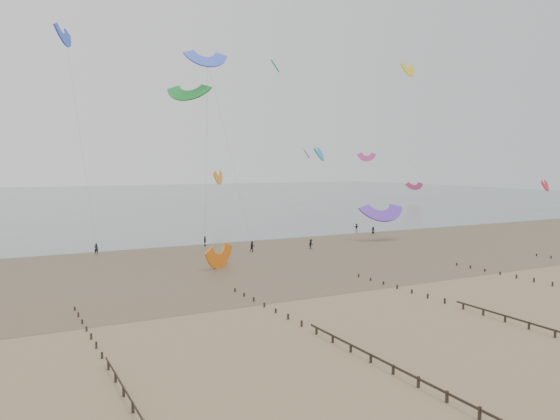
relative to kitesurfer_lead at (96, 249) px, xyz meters
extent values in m
plane|color=brown|center=(24.00, -47.92, -0.94)|extent=(500.00, 500.00, 0.00)
plane|color=#475654|center=(24.00, 152.08, -0.91)|extent=(500.00, 500.00, 0.00)
plane|color=#473A28|center=(24.00, -12.92, -0.92)|extent=(500.00, 500.00, 0.00)
ellipsoid|color=slate|center=(6.00, -25.92, -0.93)|extent=(23.60, 14.36, 0.01)
ellipsoid|color=slate|center=(36.00, -9.92, -0.93)|extent=(33.64, 18.32, 0.01)
ellipsoid|color=slate|center=(69.00, -17.92, -0.93)|extent=(19.65, 13.67, 0.01)
cube|color=black|center=(-8.00, -62.24, -0.62)|extent=(0.16, 0.16, 0.74)
cube|color=black|center=(-8.00, -59.61, -0.63)|extent=(0.16, 0.16, 0.71)
cube|color=black|center=(-8.00, -56.97, -0.65)|extent=(0.16, 0.16, 0.68)
cube|color=black|center=(-8.00, -54.34, -0.66)|extent=(0.16, 0.16, 0.65)
cube|color=black|center=(-8.00, -51.71, -0.68)|extent=(0.16, 0.16, 0.62)
cube|color=black|center=(-8.00, -49.08, -0.69)|extent=(0.16, 0.16, 0.59)
cube|color=black|center=(-8.00, -46.45, -0.71)|extent=(0.16, 0.16, 0.57)
cube|color=black|center=(-8.00, -43.82, -0.72)|extent=(0.16, 0.16, 0.54)
cube|color=black|center=(-8.00, -41.18, -0.73)|extent=(0.16, 0.16, 0.51)
cube|color=black|center=(-8.00, -38.55, -0.75)|extent=(0.16, 0.16, 0.48)
cube|color=black|center=(-8.00, -35.92, -0.76)|extent=(0.16, 0.16, 0.45)
cube|color=black|center=(10.00, -72.76, -0.56)|extent=(0.16, 0.16, 0.86)
cube|color=black|center=(10.00, -70.13, -0.58)|extent=(0.16, 0.16, 0.83)
cube|color=black|center=(10.00, -67.50, -0.59)|extent=(0.16, 0.16, 0.80)
cube|color=black|center=(10.00, -64.87, -0.60)|extent=(0.16, 0.16, 0.77)
cube|color=black|center=(10.00, -62.24, -0.62)|extent=(0.16, 0.16, 0.74)
cube|color=black|center=(10.00, -59.61, -0.63)|extent=(0.16, 0.16, 0.71)
cube|color=black|center=(10.00, -56.97, -0.65)|extent=(0.16, 0.16, 0.68)
cube|color=black|center=(10.00, -54.34, -0.66)|extent=(0.16, 0.16, 0.65)
cube|color=black|center=(10.00, -51.71, -0.68)|extent=(0.16, 0.16, 0.62)
cube|color=black|center=(10.00, -49.08, -0.69)|extent=(0.16, 0.16, 0.59)
cube|color=black|center=(10.00, -46.45, -0.71)|extent=(0.16, 0.16, 0.57)
cube|color=black|center=(10.00, -43.82, -0.72)|extent=(0.16, 0.16, 0.54)
cube|color=black|center=(10.00, -41.18, -0.73)|extent=(0.16, 0.16, 0.51)
cube|color=black|center=(10.00, -38.55, -0.75)|extent=(0.16, 0.16, 0.48)
cube|color=black|center=(10.00, -35.92, -0.76)|extent=(0.16, 0.16, 0.45)
cube|color=black|center=(10.00, -69.67, -0.32)|extent=(0.06, 32.50, 0.18)
cube|color=black|center=(28.00, -64.87, -0.60)|extent=(0.16, 0.16, 0.77)
cube|color=black|center=(28.00, -62.24, -0.62)|extent=(0.16, 0.16, 0.74)
cube|color=black|center=(28.00, -59.61, -0.63)|extent=(0.16, 0.16, 0.71)
cube|color=black|center=(28.00, -56.97, -0.65)|extent=(0.16, 0.16, 0.68)
cube|color=black|center=(28.00, -54.34, -0.66)|extent=(0.16, 0.16, 0.65)
cube|color=black|center=(28.00, -51.71, -0.68)|extent=(0.16, 0.16, 0.62)
cube|color=black|center=(28.00, -49.08, -0.69)|extent=(0.16, 0.16, 0.59)
cube|color=black|center=(28.00, -46.45, -0.71)|extent=(0.16, 0.16, 0.57)
cube|color=black|center=(28.00, -43.82, -0.72)|extent=(0.16, 0.16, 0.54)
cube|color=black|center=(28.00, -41.18, -0.73)|extent=(0.16, 0.16, 0.51)
cube|color=black|center=(28.00, -38.55, -0.75)|extent=(0.16, 0.16, 0.48)
cube|color=black|center=(28.00, -35.92, -0.76)|extent=(0.16, 0.16, 0.45)
cube|color=black|center=(46.00, -51.71, -0.68)|extent=(0.16, 0.16, 0.62)
cube|color=black|center=(46.00, -49.08, -0.69)|extent=(0.16, 0.16, 0.59)
cube|color=black|center=(46.00, -46.45, -0.71)|extent=(0.16, 0.16, 0.57)
cube|color=black|center=(46.00, -43.82, -0.72)|extent=(0.16, 0.16, 0.54)
cube|color=black|center=(46.00, -41.18, -0.73)|extent=(0.16, 0.16, 0.51)
cube|color=black|center=(46.00, -38.55, -0.75)|extent=(0.16, 0.16, 0.48)
cube|color=black|center=(46.00, -35.92, -0.76)|extent=(0.16, 0.16, 0.45)
cube|color=black|center=(64.00, -38.55, -0.75)|extent=(0.16, 0.16, 0.48)
cube|color=black|center=(64.00, -35.92, -0.76)|extent=(0.16, 0.16, 0.45)
imported|color=black|center=(0.00, 0.00, 0.00)|extent=(0.80, 0.66, 1.88)
imported|color=black|center=(58.24, 0.33, -0.17)|extent=(0.82, 0.90, 1.54)
imported|color=black|center=(35.06, -11.81, -0.07)|extent=(1.29, 1.06, 1.74)
imported|color=black|center=(24.28, -10.13, -0.01)|extent=(0.95, 0.77, 1.86)
imported|color=black|center=(58.44, 6.77, -0.17)|extent=(1.44, 0.49, 1.54)
imported|color=black|center=(19.38, 0.14, -0.02)|extent=(0.70, 1.16, 1.84)
camera|label=1|loc=(-15.05, -94.81, 14.20)|focal=35.00mm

